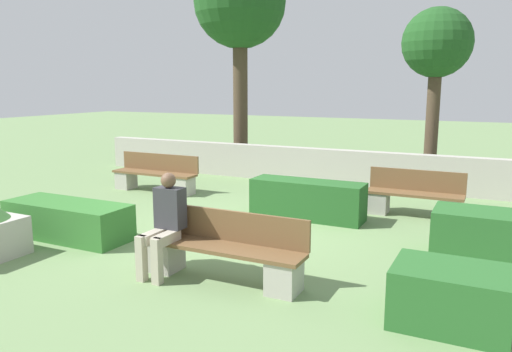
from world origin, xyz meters
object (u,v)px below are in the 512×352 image
at_px(bench_right_side, 155,177).
at_px(bench_left_side, 414,199).
at_px(tree_center_left, 437,48).
at_px(tree_leftmost, 240,5).
at_px(person_seated_man, 164,220).
at_px(bench_front, 223,254).

bearing_deg(bench_right_side, bench_left_side, -1.94).
distance_m(bench_left_side, tree_center_left, 4.54).
height_order(bench_right_side, tree_leftmost, tree_leftmost).
xyz_separation_m(bench_right_side, tree_leftmost, (0.28, 3.71, 4.30)).
distance_m(bench_right_side, person_seated_man, 5.32).
xyz_separation_m(bench_front, tree_leftmost, (-3.82, 7.70, 4.30)).
bearing_deg(tree_leftmost, bench_left_side, -31.76).
xyz_separation_m(bench_front, bench_left_side, (1.66, 4.30, -0.02)).
relative_size(bench_left_side, person_seated_man, 1.34).
bearing_deg(person_seated_man, bench_front, 10.54).
distance_m(bench_left_side, bench_right_side, 5.78).
height_order(tree_leftmost, tree_center_left, tree_leftmost).
height_order(bench_left_side, tree_center_left, tree_center_left).
relative_size(tree_leftmost, tree_center_left, 1.42).
relative_size(person_seated_man, tree_leftmost, 0.22).
bearing_deg(tree_center_left, person_seated_man, -106.18).
distance_m(bench_front, bench_left_side, 4.61).
relative_size(bench_front, tree_center_left, 0.51).
distance_m(bench_right_side, tree_leftmost, 5.69).
distance_m(bench_front, bench_right_side, 5.72).
xyz_separation_m(bench_front, bench_right_side, (-4.11, 3.98, -0.00)).
bearing_deg(tree_leftmost, tree_center_left, 0.06).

